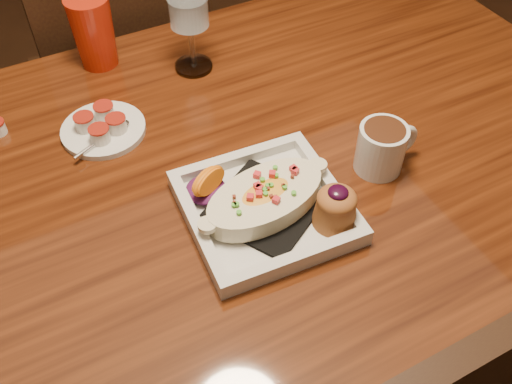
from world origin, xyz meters
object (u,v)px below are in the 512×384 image
table (226,199)px  saucer (102,128)px  chair_far (126,79)px  coffee_mug (383,146)px  red_tumbler (93,32)px  goblet (188,8)px  plate (273,203)px

table → saucer: size_ratio=10.00×
chair_far → coffee_mug: (0.23, -0.76, 0.29)m
saucer → red_tumbler: (0.06, 0.21, 0.06)m
goblet → red_tumbler: goblet is taller
chair_far → saucer: bearing=71.0°
saucer → red_tumbler: red_tumbler is taller
table → goblet: bearing=77.0°
table → red_tumbler: size_ratio=10.54×
plate → table: bearing=100.3°
plate → coffee_mug: bearing=6.6°
chair_far → plate: 0.82m
red_tumbler → goblet: bearing=-33.1°
coffee_mug → red_tumbler: red_tumbler is taller
plate → goblet: goblet is taller
goblet → table: bearing=-103.0°
plate → goblet: bearing=87.6°
plate → goblet: size_ratio=1.35×
goblet → saucer: (-0.22, -0.11, -0.12)m
chair_far → red_tumbler: (-0.10, -0.25, 0.31)m
chair_far → plate: bearing=91.1°
coffee_mug → goblet: 0.44m
red_tumbler → chair_far: bearing=68.7°
table → coffee_mug: 0.30m
coffee_mug → table: bearing=150.1°
table → plate: size_ratio=5.84×
chair_far → saucer: (-0.16, -0.46, 0.26)m
chair_far → goblet: (0.06, -0.36, 0.37)m
saucer → chair_far: bearing=71.0°
red_tumbler → saucer: bearing=-106.1°
table → chair_far: (-0.00, 0.63, -0.15)m
coffee_mug → chair_far: bearing=106.8°
table → red_tumbler: bearing=104.7°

